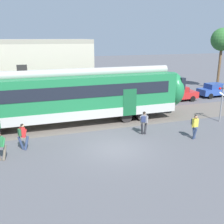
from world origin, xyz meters
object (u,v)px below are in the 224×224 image
object	(u,v)px
parked_car_red	(178,94)
pedestrian_green	(0,144)
pedestrian_yellow	(195,125)
parked_car_blue	(215,90)
crossing_signal	(222,97)
pedestrian_red	(23,134)
pedestrian_grey	(144,121)

from	to	relation	value
parked_car_red	pedestrian_green	bearing A→B (deg)	-151.95
pedestrian_yellow	parked_car_blue	xyz separation A→B (m)	(10.17, 10.26, -0.21)
parked_car_blue	crossing_signal	size ratio (longest dim) A/B	1.35
parked_car_blue	crossing_signal	world-z (taller)	crossing_signal
parked_car_red	pedestrian_yellow	bearing A→B (deg)	-117.26
pedestrian_red	pedestrian_yellow	bearing A→B (deg)	-9.36
crossing_signal	pedestrian_green	bearing A→B (deg)	-173.81
crossing_signal	pedestrian_yellow	bearing A→B (deg)	-150.01
parked_car_blue	crossing_signal	distance (m)	9.87
pedestrian_green	pedestrian_yellow	bearing A→B (deg)	-3.24
pedestrian_grey	pedestrian_yellow	bearing A→B (deg)	-32.84
pedestrian_grey	pedestrian_yellow	world-z (taller)	same
pedestrian_red	pedestrian_grey	bearing A→B (deg)	0.32
parked_car_red	crossing_signal	xyz separation A→B (m)	(-0.80, -7.35, 1.23)
pedestrian_red	pedestrian_yellow	xyz separation A→B (m)	(10.89, -1.80, 0.00)
crossing_signal	pedestrian_red	bearing A→B (deg)	-177.51
pedestrian_grey	parked_car_blue	xyz separation A→B (m)	(13.02, 8.42, -0.21)
pedestrian_green	pedestrian_red	distance (m)	1.62
pedestrian_green	pedestrian_yellow	world-z (taller)	same
pedestrian_yellow	parked_car_blue	world-z (taller)	pedestrian_yellow
pedestrian_yellow	parked_car_blue	size ratio (longest dim) A/B	0.41
pedestrian_yellow	parked_car_red	distance (m)	11.03
pedestrian_green	pedestrian_grey	world-z (taller)	same
pedestrian_yellow	parked_car_blue	bearing A→B (deg)	45.24
pedestrian_green	parked_car_blue	size ratio (longest dim) A/B	0.41
pedestrian_red	parked_car_blue	distance (m)	22.70
pedestrian_grey	parked_car_red	distance (m)	11.22
pedestrian_grey	pedestrian_red	bearing A→B (deg)	-179.68
pedestrian_green	crossing_signal	bearing A→B (deg)	6.19
pedestrian_yellow	pedestrian_green	bearing A→B (deg)	176.76
pedestrian_grey	parked_car_blue	bearing A→B (deg)	32.88
parked_car_red	crossing_signal	bearing A→B (deg)	-96.22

